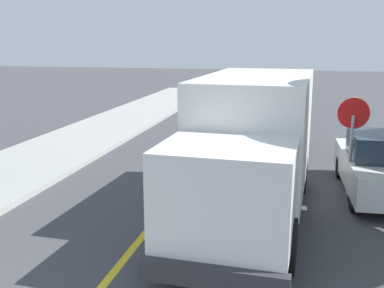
{
  "coord_description": "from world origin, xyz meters",
  "views": [
    {
      "loc": [
        3.03,
        -2.41,
        4.04
      ],
      "look_at": [
        0.43,
        8.93,
        1.4
      ],
      "focal_mm": 43.62,
      "sensor_mm": 36.0,
      "label": 1
    }
  ],
  "objects_px": {
    "parked_car_mid": "(275,103)",
    "parked_van_across": "(380,166)",
    "parked_car_near": "(276,129)",
    "box_truck": "(252,141)",
    "stop_sign": "(352,129)"
  },
  "relations": [
    {
      "from": "box_truck",
      "to": "parked_car_mid",
      "type": "distance_m",
      "value": 14.02
    },
    {
      "from": "stop_sign",
      "to": "parked_car_near",
      "type": "bearing_deg",
      "value": 112.31
    },
    {
      "from": "parked_car_mid",
      "to": "box_truck",
      "type": "bearing_deg",
      "value": -89.31
    },
    {
      "from": "parked_car_mid",
      "to": "parked_van_across",
      "type": "height_order",
      "value": "same"
    },
    {
      "from": "parked_car_near",
      "to": "parked_van_across",
      "type": "bearing_deg",
      "value": -56.76
    },
    {
      "from": "parked_car_near",
      "to": "parked_van_across",
      "type": "distance_m",
      "value": 5.35
    },
    {
      "from": "box_truck",
      "to": "parked_car_near",
      "type": "bearing_deg",
      "value": 88.08
    },
    {
      "from": "box_truck",
      "to": "parked_car_mid",
      "type": "bearing_deg",
      "value": 90.69
    },
    {
      "from": "parked_van_across",
      "to": "parked_car_near",
      "type": "bearing_deg",
      "value": 123.24
    },
    {
      "from": "parked_car_mid",
      "to": "stop_sign",
      "type": "distance_m",
      "value": 12.73
    },
    {
      "from": "box_truck",
      "to": "parked_car_near",
      "type": "relative_size",
      "value": 1.63
    },
    {
      "from": "parked_car_mid",
      "to": "parked_van_across",
      "type": "relative_size",
      "value": 1.0
    },
    {
      "from": "box_truck",
      "to": "stop_sign",
      "type": "xyz_separation_m",
      "value": [
        2.32,
        1.55,
        0.09
      ]
    },
    {
      "from": "parked_car_near",
      "to": "stop_sign",
      "type": "xyz_separation_m",
      "value": [
        2.1,
        -5.11,
        1.06
      ]
    },
    {
      "from": "stop_sign",
      "to": "parked_car_mid",
      "type": "bearing_deg",
      "value": 101.3
    }
  ]
}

